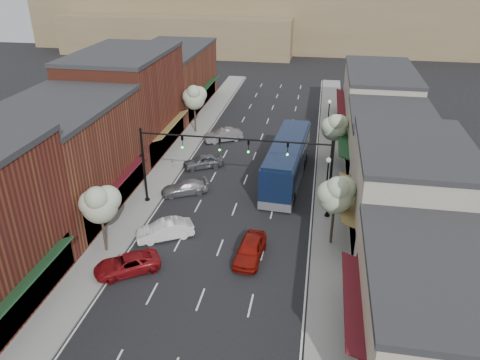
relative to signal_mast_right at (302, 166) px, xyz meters
The scene contains 29 objects.
ground 10.81m from the signal_mast_right, 125.10° to the right, with size 160.00×160.00×0.00m, color black.
sidewalk_left 18.10m from the signal_mast_right, 143.17° to the left, with size 2.80×73.00×0.15m, color gray.
sidewalk_right 11.78m from the signal_mast_right, 75.18° to the left, with size 2.80×73.00×0.15m, color gray.
curb_left 17.04m from the signal_mast_right, 140.24° to the left, with size 0.25×73.00×0.17m, color gray.
curb_right 11.53m from the signal_mast_right, 82.52° to the left, with size 0.25×73.00×0.17m, color gray.
bldg_left_midnear 19.95m from the signal_mast_right, behind, with size 10.14×14.10×9.40m.
bldg_left_midfar 23.22m from the signal_mast_right, 148.85° to the left, with size 10.14×14.10×10.90m.
bldg_left_far 34.32m from the signal_mast_right, 125.32° to the left, with size 10.14×18.10×8.40m.
bldg_right_near 16.25m from the signal_mast_right, 60.04° to the right, with size 9.14×12.10×5.90m.
bldg_right_midnear 8.37m from the signal_mast_right, 13.86° to the right, with size 9.14×12.10×7.90m.
bldg_right_midfar 12.94m from the signal_mast_right, 51.07° to the left, with size 9.14×12.10×6.40m.
bldg_right_far 25.35m from the signal_mast_right, 71.37° to the left, with size 9.14×16.10×7.40m.
hill_far 82.21m from the signal_mast_right, 93.92° to the left, with size 120.00×30.00×12.00m, color #7A6647.
hill_near 76.41m from the signal_mast_right, 113.63° to the left, with size 50.00×20.00×8.00m, color #7A6647.
signal_mast_right is the anchor object (origin of this frame).
signal_mast_left 11.24m from the signal_mast_right, behind, with size 8.22×0.46×7.00m.
tree_right_near 4.89m from the signal_mast_right, 56.09° to the right, with size 2.85×2.65×5.95m.
tree_right_far 12.27m from the signal_mast_right, 77.15° to the left, with size 2.85×2.65×5.43m.
tree_left_near 16.05m from the signal_mast_right, 149.86° to the right, with size 2.85×2.65×5.69m.
tree_left_far 22.68m from the signal_mast_right, 127.71° to the left, with size 2.85×2.65×6.13m.
lamp_post_near 3.69m from the signal_mast_right, 48.95° to the left, with size 0.44×0.44×4.44m.
lamp_post_far 20.19m from the signal_mast_right, 83.78° to the left, with size 0.44×0.44×4.44m.
coach_bus 7.19m from the signal_mast_right, 104.29° to the left, with size 3.83×13.56×4.09m.
red_hatchback 8.54m from the signal_mast_right, 114.38° to the right, with size 1.84×4.58×1.56m, color maroon.
parked_car_a 15.70m from the signal_mast_right, 138.62° to the right, with size 2.12×4.61×1.28m, color maroon.
parked_car_b 12.16m from the signal_mast_right, 151.86° to the right, with size 1.56×4.47×1.47m, color white.
parked_car_c 11.62m from the signal_mast_right, 169.10° to the left, with size 1.76×4.34×1.26m, color gray.
parked_car_d 13.77m from the signal_mast_right, 142.33° to the left, with size 1.66×4.13×1.41m, color slate.
parked_car_e 19.08m from the signal_mast_right, 122.15° to the left, with size 1.57×4.51×1.48m, color #9D9DA2.
Camera 1 is at (6.68, -27.02, 20.38)m, focal length 35.00 mm.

